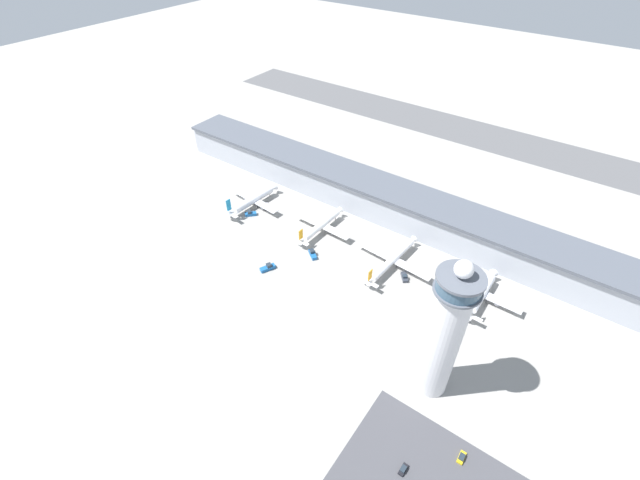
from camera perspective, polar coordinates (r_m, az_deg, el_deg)
ground_plane at (r=198.02m, az=-2.44°, el=-5.96°), size 1000.00×1000.00×0.00m
terminal_building at (r=237.67m, az=7.87°, el=5.61°), size 270.26×25.00×18.37m
runway_strip at (r=345.80m, az=18.37°, el=13.76°), size 405.39×44.00×0.01m
control_tower at (r=147.77m, az=16.27°, el=-11.89°), size 14.66×14.66×61.66m
airplane_gate_alpha at (r=245.72m, az=-8.90°, el=5.30°), size 34.96×36.86×13.17m
airplane_gate_bravo at (r=223.84m, az=0.15°, el=1.96°), size 34.27×35.49×11.60m
airplane_gate_charlie at (r=206.95m, az=9.65°, el=-2.63°), size 40.14×41.23×11.28m
airplane_gate_delta at (r=201.42m, az=20.73°, el=-6.70°), size 35.27×32.43×12.71m
service_truck_catering at (r=205.76m, az=-6.96°, el=-3.68°), size 5.42×7.76×3.09m
service_truck_fuel at (r=211.37m, az=-0.99°, el=-1.88°), size 6.97×6.01×3.10m
service_truck_baggage at (r=203.81m, az=11.19°, el=-4.88°), size 5.69×6.37×2.60m
service_truck_water at (r=240.38m, az=-9.25°, el=3.48°), size 6.22×6.30×3.01m
car_red_hatchback at (r=160.64m, az=18.35°, el=-25.81°), size 1.97×4.35×1.53m
car_grey_coupe at (r=154.89m, az=11.03°, el=-27.82°), size 1.80×4.14×1.57m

